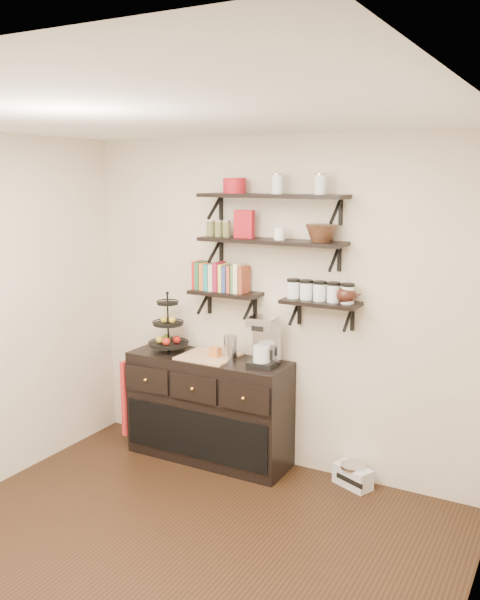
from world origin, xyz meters
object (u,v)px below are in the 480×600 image
object	(u,v)px
coffee_maker	(264,342)
sideboard	(209,408)
fruit_stand	(169,331)
radio	(353,475)

from	to	relation	value
coffee_maker	sideboard	bearing A→B (deg)	178.94
sideboard	coffee_maker	distance (m)	0.81
fruit_stand	coffee_maker	distance (m)	0.91
sideboard	radio	bearing A→B (deg)	4.87
sideboard	coffee_maker	bearing A→B (deg)	3.07
coffee_maker	radio	world-z (taller)	coffee_maker
sideboard	fruit_stand	size ratio (longest dim) A/B	2.81
fruit_stand	radio	bearing A→B (deg)	3.56
sideboard	radio	size ratio (longest dim) A/B	4.15
fruit_stand	coffee_maker	world-z (taller)	fruit_stand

